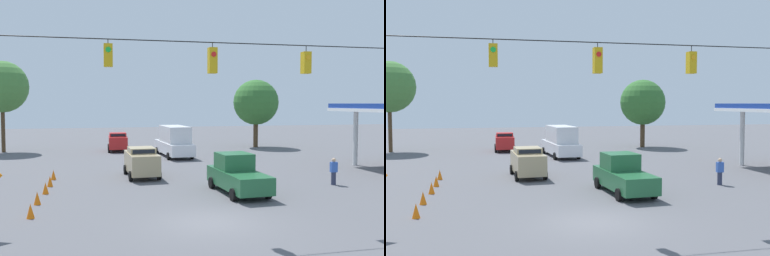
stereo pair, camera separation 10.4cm
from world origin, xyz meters
TOP-DOWN VIEW (x-y plane):
  - ground_plane at (0.00, 0.00)m, footprint 140.00×140.00m
  - overhead_signal_span at (-0.02, 0.46)m, footprint 22.33×0.38m
  - sedan_tan_withflow_mid at (1.45, -11.46)m, footprint 2.16×4.38m
  - pickup_truck_green_crossing_near at (-3.05, -5.26)m, footprint 2.32×5.22m
  - sedan_red_withflow_deep at (2.08, -27.30)m, footprint 2.10×3.86m
  - box_truck_white_oncoming_deep at (-2.68, -21.67)m, footprint 2.66×7.26m
  - traffic_cone_nearest at (7.20, -2.29)m, footprint 0.34×0.34m
  - traffic_cone_second at (7.23, -4.82)m, footprint 0.34×0.34m
  - traffic_cone_third at (7.09, -7.26)m, footprint 0.34×0.34m
  - traffic_cone_fourth at (7.05, -9.35)m, footprint 0.34×0.34m
  - traffic_cone_fifth at (7.05, -11.66)m, footprint 0.34×0.34m
  - pedestrian at (-9.41, -6.08)m, footprint 0.40×0.28m
  - tree_horizon_left at (13.24, -28.91)m, footprint 5.11×5.11m
  - tree_horizon_right at (-13.11, -27.92)m, footprint 4.99×4.99m

SIDE VIEW (x-z plane):
  - ground_plane at x=0.00m, z-range 0.00..0.00m
  - traffic_cone_nearest at x=7.20m, z-range 0.00..0.64m
  - traffic_cone_second at x=7.23m, z-range 0.00..0.64m
  - traffic_cone_third at x=7.09m, z-range 0.00..0.64m
  - traffic_cone_fourth at x=7.05m, z-range 0.00..0.64m
  - traffic_cone_fifth at x=7.05m, z-range 0.00..0.64m
  - pedestrian at x=-9.41m, z-range -0.01..1.60m
  - sedan_red_withflow_deep at x=2.08m, z-range 0.04..1.91m
  - pickup_truck_green_crossing_near at x=-3.05m, z-range -0.09..2.03m
  - sedan_tan_withflow_mid at x=1.45m, z-range 0.04..2.00m
  - box_truck_white_oncoming_deep at x=-2.68m, z-range -0.02..2.79m
  - overhead_signal_span at x=-0.02m, z-range 1.03..8.69m
  - tree_horizon_right at x=-13.11m, z-range 1.22..8.69m
  - tree_horizon_left at x=13.24m, z-range 1.95..11.01m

